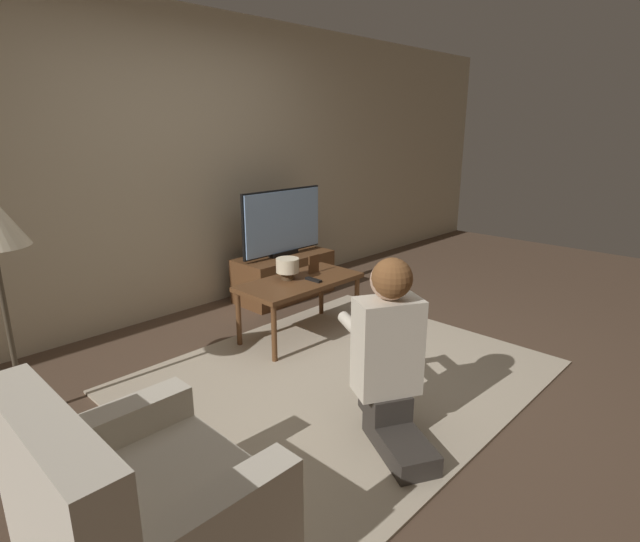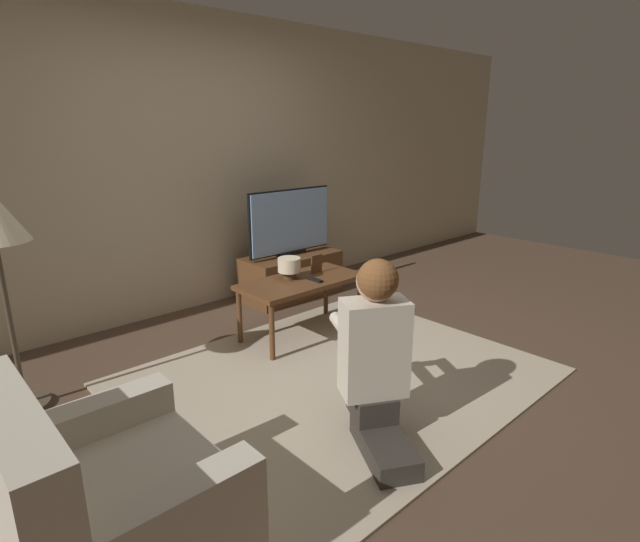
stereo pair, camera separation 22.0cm
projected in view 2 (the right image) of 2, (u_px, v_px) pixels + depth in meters
ground_plane at (337, 378)px, 3.37m from camera, size 10.00×10.00×0.00m
wall_back at (184, 166)px, 4.36m from camera, size 10.00×0.06×2.60m
rug at (337, 377)px, 3.36m from camera, size 2.58×2.11×0.02m
tv_stand at (291, 276)px, 4.92m from camera, size 0.97×0.46×0.43m
tv at (290, 222)px, 4.77m from camera, size 0.95×0.08×0.64m
coffee_table at (302, 286)px, 3.93m from camera, size 0.99×0.49×0.48m
armchair at (111, 511)px, 1.85m from camera, size 0.75×0.86×0.81m
person_kneeling at (375, 352)px, 2.58m from camera, size 0.62×0.85×0.99m
picture_frame at (317, 264)px, 4.07m from camera, size 0.11×0.01×0.15m
table_lamp at (289, 266)px, 3.90m from camera, size 0.18×0.18×0.17m
remote at (315, 280)px, 3.87m from camera, size 0.04×0.15×0.02m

